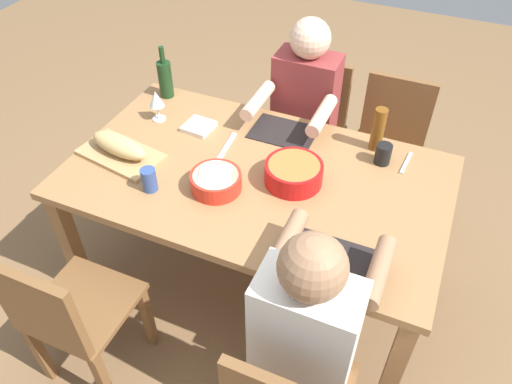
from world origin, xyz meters
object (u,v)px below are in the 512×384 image
object	(u,v)px
dining_table	(256,187)
beer_bottle	(378,129)
serving_bowl_pasta	(216,181)
cup_near_left	(149,180)
cup_far_right	(383,154)
wine_glass	(156,100)
chair_far_center	(310,124)
bread_loaf	(119,145)
diner_near_right	(308,331)
chair_far_right	(388,143)
serving_bowl_fruit	(294,172)
napkin_stack	(199,127)
diner_far_center	(303,110)
wine_bottle	(165,78)
cutting_board	(121,155)
chair_near_left	(68,314)

from	to	relation	value
dining_table	beer_bottle	bearing A→B (deg)	42.12
serving_bowl_pasta	cup_near_left	world-z (taller)	cup_near_left
cup_far_right	wine_glass	bearing A→B (deg)	-174.66
chair_far_center	cup_near_left	xyz separation A→B (m)	(-0.39, -1.11, 0.31)
bread_loaf	diner_near_right	bearing A→B (deg)	-24.75
dining_table	diner_near_right	size ratio (longest dim) A/B	1.44
chair_far_right	wine_glass	size ratio (longest dim) A/B	5.12
diner_near_right	serving_bowl_fruit	size ratio (longest dim) A/B	4.63
serving_bowl_pasta	napkin_stack	size ratio (longest dim) A/B	1.61
napkin_stack	serving_bowl_pasta	bearing A→B (deg)	-52.25
dining_table	beer_bottle	xyz separation A→B (m)	(0.45, 0.41, 0.19)
diner_far_center	wine_bottle	xyz separation A→B (m)	(-0.72, -0.23, 0.15)
wine_bottle	serving_bowl_fruit	bearing A→B (deg)	-24.26
bread_loaf	cup_far_right	xyz separation A→B (m)	(1.14, 0.44, -0.02)
serving_bowl_pasta	napkin_stack	distance (m)	0.47
cutting_board	wine_bottle	xyz separation A→B (m)	(-0.08, 0.55, 0.10)
chair_far_right	diner_far_center	distance (m)	0.55
beer_bottle	diner_far_center	bearing A→B (deg)	151.97
chair_near_left	cup_far_right	xyz separation A→B (m)	(0.98, 1.14, 0.31)
bread_loaf	cutting_board	bearing A→B (deg)	-90.00
diner_near_right	cutting_board	world-z (taller)	diner_near_right
dining_table	serving_bowl_fruit	xyz separation A→B (m)	(0.17, 0.02, 0.14)
beer_bottle	cup_near_left	distance (m)	1.08
dining_table	wine_bottle	xyz separation A→B (m)	(-0.72, 0.42, 0.19)
beer_bottle	chair_far_right	bearing A→B (deg)	86.79
dining_table	cup_near_left	world-z (taller)	cup_near_left
diner_near_right	beer_bottle	xyz separation A→B (m)	(-0.02, 1.05, 0.15)
chair_far_right	beer_bottle	distance (m)	0.56
diner_far_center	beer_bottle	xyz separation A→B (m)	(0.45, -0.24, 0.15)
diner_near_right	chair_far_center	distance (m)	1.57
chair_far_center	diner_far_center	world-z (taller)	diner_far_center
serving_bowl_pasta	cup_near_left	xyz separation A→B (m)	(-0.26, -0.12, 0.01)
chair_far_right	wine_bottle	xyz separation A→B (m)	(-1.19, -0.41, 0.37)
chair_far_center	wine_bottle	world-z (taller)	wine_bottle
diner_near_right	cup_near_left	bearing A→B (deg)	156.68
cup_far_right	serving_bowl_fruit	bearing A→B (deg)	-138.76
cutting_board	bread_loaf	world-z (taller)	bread_loaf
chair_far_right	chair_far_center	xyz separation A→B (m)	(-0.47, 0.00, 0.00)
serving_bowl_fruit	napkin_stack	bearing A→B (deg)	161.66
chair_far_center	napkin_stack	xyz separation A→B (m)	(-0.41, -0.62, 0.27)
serving_bowl_fruit	dining_table	bearing A→B (deg)	-173.58
chair_near_left	cup_far_right	distance (m)	1.54
napkin_stack	serving_bowl_fruit	bearing A→B (deg)	-18.34
serving_bowl_pasta	wine_bottle	xyz separation A→B (m)	(-0.59, 0.58, 0.06)
serving_bowl_fruit	napkin_stack	distance (m)	0.61
cutting_board	cup_far_right	distance (m)	1.23
chair_near_left	serving_bowl_fruit	size ratio (longest dim) A/B	3.28
chair_far_center	beer_bottle	xyz separation A→B (m)	(0.45, -0.42, 0.37)
serving_bowl_fruit	bread_loaf	xyz separation A→B (m)	(-0.81, -0.15, 0.01)
chair_far_center	cup_near_left	world-z (taller)	same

